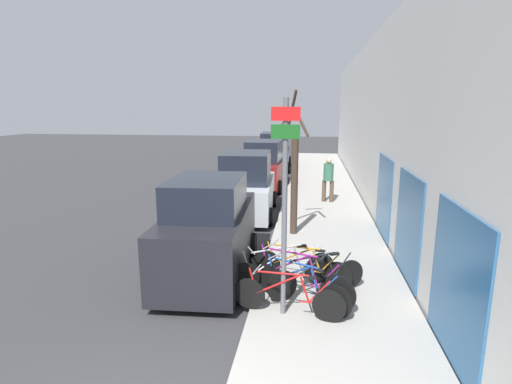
{
  "coord_description": "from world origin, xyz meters",
  "views": [
    {
      "loc": [
        2.06,
        -3.19,
        3.89
      ],
      "look_at": [
        0.62,
        7.29,
        1.63
      ],
      "focal_mm": 28.0,
      "sensor_mm": 36.0,
      "label": 1
    }
  ],
  "objects": [
    {
      "name": "bicycle_0",
      "position": [
        1.73,
        3.52,
        0.51
      ],
      "size": [
        2.07,
        0.54,
        0.84
      ],
      "rotation": [
        0.0,
        0.0,
        1.38
      ],
      "color": "black",
      "rests_on": "sidewalk_curb"
    },
    {
      "name": "parked_car_2",
      "position": [
        -0.15,
        15.93,
        1.04
      ],
      "size": [
        2.07,
        4.51,
        2.32
      ],
      "rotation": [
        0.0,
        0.0,
        -0.04
      ],
      "color": "maroon",
      "rests_on": "ground"
    },
    {
      "name": "street_tree",
      "position": [
        1.59,
        8.41,
        1.93
      ],
      "size": [
        1.11,
        1.51,
        4.23
      ],
      "color": "#3D2D23",
      "rests_on": "sidewalk_curb"
    },
    {
      "name": "bicycle_5",
      "position": [
        1.93,
        4.95,
        0.51
      ],
      "size": [
        2.12,
        0.75,
        0.84
      ],
      "rotation": [
        0.0,
        0.0,
        1.27
      ],
      "color": "black",
      "rests_on": "sidewalk_curb"
    },
    {
      "name": "bicycle_3",
      "position": [
        2.26,
        4.41,
        0.53
      ],
      "size": [
        1.93,
        1.06,
        0.87
      ],
      "rotation": [
        0.0,
        0.0,
        2.07
      ],
      "color": "black",
      "rests_on": "sidewalk_curb"
    },
    {
      "name": "parked_car_1",
      "position": [
        -0.2,
        10.77,
        1.03
      ],
      "size": [
        2.18,
        4.32,
        2.32
      ],
      "rotation": [
        0.0,
        0.0,
        0.05
      ],
      "color": "#B2B7BC",
      "rests_on": "ground"
    },
    {
      "name": "building_facade",
      "position": [
        4.35,
        13.91,
        3.23
      ],
      "size": [
        0.23,
        32.0,
        6.5
      ],
      "color": "silver",
      "rests_on": "ground"
    },
    {
      "name": "pedestrian_near",
      "position": [
        2.78,
        12.74,
        1.18
      ],
      "size": [
        0.46,
        0.4,
        1.78
      ],
      "rotation": [
        0.0,
        0.0,
        -0.18
      ],
      "color": "#4C3D2D",
      "rests_on": "sidewalk_curb"
    },
    {
      "name": "signpost",
      "position": [
        1.63,
        3.58,
        2.28
      ],
      "size": [
        0.49,
        0.11,
        3.9
      ],
      "color": "#595B60",
      "rests_on": "sidewalk_curb"
    },
    {
      "name": "ground_plane",
      "position": [
        0.0,
        11.2,
        0.0
      ],
      "size": [
        80.0,
        80.0,
        0.0
      ],
      "primitive_type": "plane",
      "color": "#333335"
    },
    {
      "name": "bicycle_1",
      "position": [
        1.94,
        3.95,
        0.52
      ],
      "size": [
        1.86,
        1.16,
        0.86
      ],
      "rotation": [
        0.0,
        0.0,
        1.02
      ],
      "color": "black",
      "rests_on": "sidewalk_curb"
    },
    {
      "name": "bicycle_2",
      "position": [
        1.87,
        4.17,
        0.57
      ],
      "size": [
        2.17,
        1.14,
        0.99
      ],
      "rotation": [
        0.0,
        0.0,
        1.1
      ],
      "color": "black",
      "rests_on": "sidewalk_curb"
    },
    {
      "name": "parked_car_3",
      "position": [
        -0.22,
        21.96,
        1.04
      ],
      "size": [
        2.13,
        4.58,
        2.32
      ],
      "rotation": [
        0.0,
        0.0,
        0.03
      ],
      "color": "navy",
      "rests_on": "ground"
    },
    {
      "name": "sidewalk_curb",
      "position": [
        2.6,
        14.0,
        0.07
      ],
      "size": [
        3.2,
        32.0,
        0.15
      ],
      "color": "#9E9B93",
      "rests_on": "ground"
    },
    {
      "name": "parked_car_0",
      "position": [
        -0.23,
        5.4,
        1.07
      ],
      "size": [
        2.09,
        4.25,
        2.34
      ],
      "rotation": [
        0.0,
        0.0,
        0.05
      ],
      "color": "black",
      "rests_on": "ground"
    },
    {
      "name": "bicycle_4",
      "position": [
        1.55,
        4.59,
        0.55
      ],
      "size": [
        2.16,
        1.09,
        0.95
      ],
      "rotation": [
        0.0,
        0.0,
        2.03
      ],
      "color": "black",
      "rests_on": "sidewalk_curb"
    }
  ]
}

